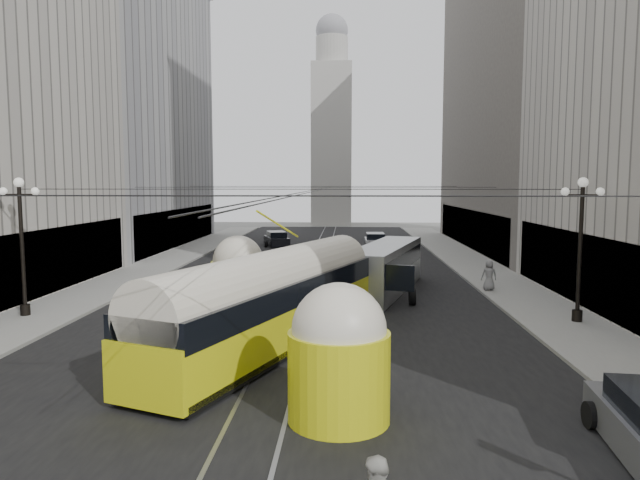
# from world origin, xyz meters

# --- Properties ---
(road) EXTENTS (20.00, 85.00, 0.02)m
(road) POSITION_xyz_m (0.00, 32.50, 0.00)
(road) COLOR black
(road) RESTS_ON ground
(sidewalk_left) EXTENTS (4.00, 72.00, 0.15)m
(sidewalk_left) POSITION_xyz_m (-12.00, 36.00, 0.07)
(sidewalk_left) COLOR gray
(sidewalk_left) RESTS_ON ground
(sidewalk_right) EXTENTS (4.00, 72.00, 0.15)m
(sidewalk_right) POSITION_xyz_m (12.00, 36.00, 0.07)
(sidewalk_right) COLOR gray
(sidewalk_right) RESTS_ON ground
(rail_left) EXTENTS (0.12, 85.00, 0.04)m
(rail_left) POSITION_xyz_m (-0.75, 32.50, 0.00)
(rail_left) COLOR gray
(rail_left) RESTS_ON ground
(rail_right) EXTENTS (0.12, 85.00, 0.04)m
(rail_right) POSITION_xyz_m (0.75, 32.50, 0.00)
(rail_right) COLOR gray
(rail_right) RESTS_ON ground
(building_left_far) EXTENTS (12.60, 28.60, 28.60)m
(building_left_far) POSITION_xyz_m (-19.99, 48.00, 14.31)
(building_left_far) COLOR #999999
(building_left_far) RESTS_ON ground
(building_right_far) EXTENTS (12.60, 32.60, 32.60)m
(building_right_far) POSITION_xyz_m (20.00, 48.00, 16.31)
(building_right_far) COLOR #514C47
(building_right_far) RESTS_ON ground
(distant_tower) EXTENTS (6.00, 6.00, 31.36)m
(distant_tower) POSITION_xyz_m (0.00, 80.00, 14.97)
(distant_tower) COLOR #B2AFA8
(distant_tower) RESTS_ON ground
(lamppost_left_mid) EXTENTS (1.86, 0.44, 6.37)m
(lamppost_left_mid) POSITION_xyz_m (-12.60, 18.00, 3.74)
(lamppost_left_mid) COLOR black
(lamppost_left_mid) RESTS_ON sidewalk_left
(lamppost_right_mid) EXTENTS (1.86, 0.44, 6.37)m
(lamppost_right_mid) POSITION_xyz_m (12.60, 18.00, 3.74)
(lamppost_right_mid) COLOR black
(lamppost_right_mid) RESTS_ON sidewalk_right
(catenary) EXTENTS (25.00, 72.00, 0.23)m
(catenary) POSITION_xyz_m (0.12, 31.49, 5.88)
(catenary) COLOR black
(catenary) RESTS_ON ground
(streetcar) EXTENTS (7.92, 16.05, 3.74)m
(streetcar) POSITION_xyz_m (-0.46, 13.85, 1.83)
(streetcar) COLOR #CECF12
(streetcar) RESTS_ON ground
(city_bus) EXTENTS (5.25, 11.24, 2.76)m
(city_bus) POSITION_xyz_m (4.60, 25.33, 1.51)
(city_bus) COLOR #9A9D9F
(city_bus) RESTS_ON ground
(sedan_white_far) EXTENTS (1.96, 4.69, 1.48)m
(sedan_white_far) POSITION_xyz_m (5.11, 47.82, 0.67)
(sedan_white_far) COLOR silver
(sedan_white_far) RESTS_ON ground
(sedan_dark_far) EXTENTS (3.18, 4.95, 1.45)m
(sedan_dark_far) POSITION_xyz_m (-4.75, 49.64, 0.66)
(sedan_dark_far) COLOR black
(sedan_dark_far) RESTS_ON ground
(pedestrian_sidewalk_right) EXTENTS (0.88, 0.55, 1.78)m
(pedestrian_sidewalk_right) POSITION_xyz_m (10.50, 25.29, 1.04)
(pedestrian_sidewalk_right) COLOR gray
(pedestrian_sidewalk_right) RESTS_ON sidewalk_right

